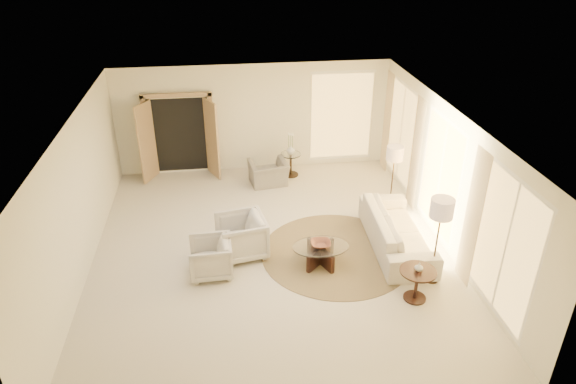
{
  "coord_description": "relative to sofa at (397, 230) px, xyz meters",
  "views": [
    {
      "loc": [
        -0.82,
        -8.57,
        5.88
      ],
      "look_at": [
        0.4,
        0.4,
        1.1
      ],
      "focal_mm": 32.0,
      "sensor_mm": 36.0,
      "label": 1
    }
  ],
  "objects": [
    {
      "name": "accent_chair",
      "position": [
        -2.28,
        3.15,
        0.03
      ],
      "size": [
        1.0,
        0.72,
        0.8
      ],
      "primitive_type": "imported",
      "rotation": [
        0.0,
        0.0,
        3.28
      ],
      "color": "gray",
      "rests_on": "room"
    },
    {
      "name": "floor_lamp_near",
      "position": [
        0.36,
        1.53,
        0.94
      ],
      "size": [
        0.37,
        0.37,
        1.54
      ],
      "rotation": [
        0.0,
        0.0,
        0.25
      ],
      "color": "black",
      "rests_on": "room"
    },
    {
      "name": "window_back_corner",
      "position": [
        -0.24,
        4.13,
        0.98
      ],
      "size": [
        1.7,
        0.1,
        2.4
      ],
      "primitive_type": null,
      "color": "#FFCA66",
      "rests_on": "room"
    },
    {
      "name": "armchair_left",
      "position": [
        -3.12,
        0.13,
        0.09
      ],
      "size": [
        0.98,
        1.02,
        0.92
      ],
      "primitive_type": "imported",
      "rotation": [
        0.0,
        0.0,
        -1.4
      ],
      "color": "beige",
      "rests_on": "room"
    },
    {
      "name": "end_table",
      "position": [
        -0.19,
        -1.64,
        0.04
      ],
      "size": [
        0.64,
        0.64,
        0.6
      ],
      "rotation": [
        0.0,
        0.0,
        -0.26
      ],
      "color": "black",
      "rests_on": "room"
    },
    {
      "name": "coffee_table",
      "position": [
        -1.64,
        -0.39,
        -0.12
      ],
      "size": [
        1.28,
        1.28,
        0.4
      ],
      "rotation": [
        0.0,
        0.0,
        -0.19
      ],
      "color": "black",
      "rests_on": "room"
    },
    {
      "name": "curtains_right",
      "position": [
        0.86,
        1.18,
        0.93
      ],
      "size": [
        0.06,
        5.2,
        2.6
      ],
      "primitive_type": null,
      "color": "#C8B593",
      "rests_on": "room"
    },
    {
      "name": "end_vase",
      "position": [
        -0.19,
        -1.64,
        0.3
      ],
      "size": [
        0.16,
        0.16,
        0.15
      ],
      "primitive_type": "imported",
      "rotation": [
        0.0,
        0.0,
        -0.1
      ],
      "color": "silver",
      "rests_on": "end_table"
    },
    {
      "name": "area_rug",
      "position": [
        -1.26,
        -0.09,
        -0.37
      ],
      "size": [
        3.9,
        3.9,
        0.01
      ],
      "primitive_type": "cylinder",
      "rotation": [
        0.0,
        0.0,
        -0.38
      ],
      "color": "#453620",
      "rests_on": "room"
    },
    {
      "name": "room",
      "position": [
        -2.54,
        0.18,
        1.02
      ],
      "size": [
        7.04,
        8.04,
        2.83
      ],
      "color": "beige",
      "rests_on": "ground"
    },
    {
      "name": "windows_right",
      "position": [
        0.91,
        0.28,
        0.98
      ],
      "size": [
        0.1,
        6.4,
        2.4
      ],
      "primitive_type": null,
      "color": "#FFCA66",
      "rests_on": "room"
    },
    {
      "name": "sofa",
      "position": [
        0.0,
        0.0,
        0.0
      ],
      "size": [
        1.12,
        2.6,
        0.75
      ],
      "primitive_type": "imported",
      "rotation": [
        0.0,
        0.0,
        1.53
      ],
      "color": "beige",
      "rests_on": "room"
    },
    {
      "name": "bowl",
      "position": [
        -1.64,
        -0.39,
        0.08
      ],
      "size": [
        0.41,
        0.41,
        0.09
      ],
      "primitive_type": "imported",
      "rotation": [
        0.0,
        0.0,
        -0.08
      ],
      "color": "brown",
      "rests_on": "coffee_table"
    },
    {
      "name": "armchair_right",
      "position": [
        -3.73,
        -0.42,
        0.02
      ],
      "size": [
        0.74,
        0.78,
        0.79
      ],
      "primitive_type": "imported",
      "rotation": [
        0.0,
        0.0,
        -1.54
      ],
      "color": "beige",
      "rests_on": "room"
    },
    {
      "name": "side_vase",
      "position": [
        -1.66,
        3.58,
        0.34
      ],
      "size": [
        0.25,
        0.25,
        0.23
      ],
      "primitive_type": "imported",
      "rotation": [
        0.0,
        0.0,
        0.15
      ],
      "color": "silver",
      "rests_on": "side_table"
    },
    {
      "name": "floor_lamp_far",
      "position": [
        0.3,
        -1.16,
        1.07
      ],
      "size": [
        0.41,
        0.41,
        1.7
      ],
      "rotation": [
        0.0,
        0.0,
        -0.06
      ],
      "color": "black",
      "rests_on": "room"
    },
    {
      "name": "french_doors",
      "position": [
        -4.44,
        3.99,
        0.69
      ],
      "size": [
        1.95,
        0.66,
        2.16
      ],
      "color": "tan",
      "rests_on": "room"
    },
    {
      "name": "side_table",
      "position": [
        -1.66,
        3.58,
        -0.01
      ],
      "size": [
        0.52,
        0.52,
        0.61
      ],
      "rotation": [
        0.0,
        0.0,
        0.08
      ],
      "color": "black",
      "rests_on": "room"
    }
  ]
}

